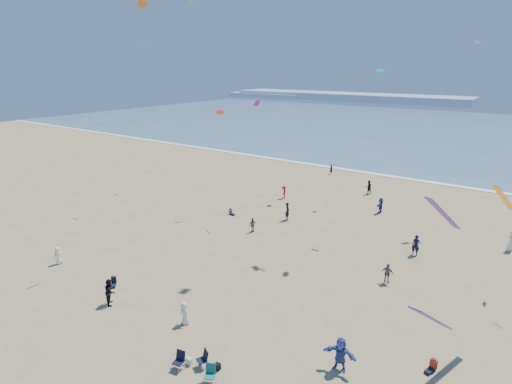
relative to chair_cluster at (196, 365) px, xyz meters
The scene contains 11 objects.
ground 3.68m from the chair_cluster, behind, with size 220.00×220.00×0.00m, color tan.
ocean 94.83m from the chair_cluster, 92.20° to the left, with size 220.00×100.00×0.06m, color #476B84.
surf_line 44.91m from the chair_cluster, 94.65° to the left, with size 220.00×1.20×0.08m, color white.
headland_far 181.30m from the chair_cluster, 110.55° to the left, with size 110.00×20.00×3.20m, color #7A8EA8.
headland_near 194.64m from the chair_cluster, 122.17° to the left, with size 40.00×14.00×2.00m, color #7A8EA8.
standing_flyers 17.71m from the chair_cluster, 94.50° to the left, with size 30.44×40.56×1.91m.
seated_group 4.71m from the chair_cluster, 109.62° to the left, with size 24.02×24.46×0.84m.
chair_cluster is the anchor object (origin of this frame).
white_tote 0.86m from the chair_cluster, 161.92° to the left, with size 0.35×0.20×0.40m, color white.
black_backpack 1.14m from the chair_cluster, 48.64° to the left, with size 0.30×0.22×0.38m, color black.
kites_aloft 20.11m from the chair_cluster, 70.83° to the left, with size 42.60×43.73×28.28m.
Camera 1 is at (15.89, -11.90, 15.27)m, focal length 28.00 mm.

